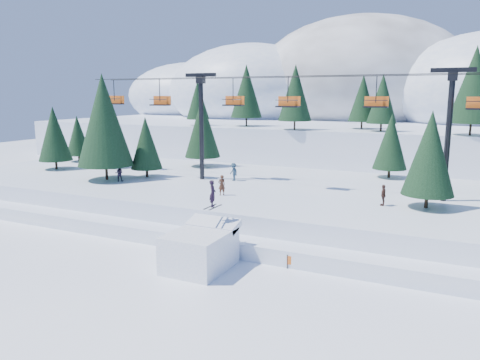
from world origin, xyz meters
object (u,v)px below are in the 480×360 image
at_px(banner_far, 363,262).
at_px(chairlift, 296,111).
at_px(jump_kicker, 200,248).
at_px(banner_near, 310,262).

bearing_deg(banner_far, chairlift, 126.66).
distance_m(jump_kicker, chairlift, 17.33).
xyz_separation_m(chairlift, banner_near, (5.45, -12.79, -8.78)).
height_order(jump_kicker, banner_far, jump_kicker).
xyz_separation_m(jump_kicker, chairlift, (0.89, 15.34, 8.03)).
relative_size(chairlift, banner_near, 16.65).
bearing_deg(chairlift, banner_near, -66.92).
distance_m(jump_kicker, banner_near, 6.87).
height_order(banner_near, banner_far, same).
distance_m(jump_kicker, banner_far, 10.16).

